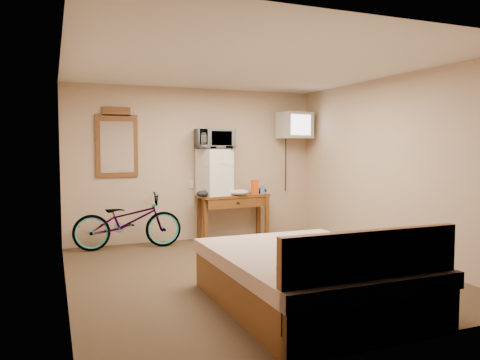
{
  "coord_description": "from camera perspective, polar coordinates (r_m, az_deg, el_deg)",
  "views": [
    {
      "loc": [
        -2.21,
        -5.17,
        1.53
      ],
      "look_at": [
        0.2,
        0.8,
        1.08
      ],
      "focal_mm": 35.0,
      "sensor_mm": 36.0,
      "label": 1
    }
  ],
  "objects": [
    {
      "name": "wall_mirror",
      "position": [
        7.5,
        -14.78,
        4.35
      ],
      "size": [
        0.64,
        0.04,
        1.08
      ],
      "color": "brown",
      "rests_on": "room"
    },
    {
      "name": "cloth_dark_b",
      "position": [
        8.03,
        2.61,
        -1.27
      ],
      "size": [
        0.19,
        0.16,
        0.09
      ],
      "primitive_type": "ellipsoid",
      "color": "black",
      "rests_on": "desk"
    },
    {
      "name": "mini_fridge",
      "position": [
        7.63,
        -3.12,
        0.95
      ],
      "size": [
        0.56,
        0.54,
        0.75
      ],
      "color": "white",
      "rests_on": "desk"
    },
    {
      "name": "desk",
      "position": [
        7.75,
        -0.74,
        -2.82
      ],
      "size": [
        1.21,
        0.57,
        0.75
      ],
      "color": "brown",
      "rests_on": "floor"
    },
    {
      "name": "cloth_dark_a",
      "position": [
        7.46,
        -4.41,
        -1.65
      ],
      "size": [
        0.26,
        0.2,
        0.1
      ],
      "primitive_type": "ellipsoid",
      "color": "black",
      "rests_on": "desk"
    },
    {
      "name": "blue_cup",
      "position": [
        7.91,
        2.75,
        -1.19
      ],
      "size": [
        0.08,
        0.08,
        0.13
      ],
      "primitive_type": "cylinder",
      "color": "#4577EC",
      "rests_on": "desk"
    },
    {
      "name": "microwave",
      "position": [
        7.62,
        -3.14,
        5.02
      ],
      "size": [
        0.6,
        0.41,
        0.33
      ],
      "primitive_type": "imported",
      "rotation": [
        0.0,
        0.0,
        -0.02
      ],
      "color": "white",
      "rests_on": "mini_fridge"
    },
    {
      "name": "bed",
      "position": [
        4.59,
        8.74,
        -11.71
      ],
      "size": [
        1.65,
        2.18,
        0.9
      ],
      "color": "brown",
      "rests_on": "floor"
    },
    {
      "name": "snack_bag",
      "position": [
        7.85,
        1.82,
        -0.84
      ],
      "size": [
        0.14,
        0.1,
        0.24
      ],
      "primitive_type": "cube",
      "rotation": [
        0.0,
        0.0,
        0.32
      ],
      "color": "#EC5315",
      "rests_on": "desk"
    },
    {
      "name": "crt_television",
      "position": [
        8.19,
        6.67,
        6.63
      ],
      "size": [
        0.58,
        0.63,
        0.45
      ],
      "color": "black",
      "rests_on": "room"
    },
    {
      "name": "cloth_cream",
      "position": [
        7.63,
        -0.08,
        -1.52
      ],
      "size": [
        0.32,
        0.24,
        0.1
      ],
      "primitive_type": "ellipsoid",
      "color": "beige",
      "rests_on": "desk"
    },
    {
      "name": "bicycle",
      "position": [
        7.28,
        -13.5,
        -4.89
      ],
      "size": [
        1.63,
        0.66,
        0.84
      ],
      "primitive_type": "imported",
      "rotation": [
        0.0,
        0.0,
        1.51
      ],
      "color": "black",
      "rests_on": "floor"
    },
    {
      "name": "room",
      "position": [
        5.63,
        1.2,
        1.12
      ],
      "size": [
        4.6,
        4.64,
        2.5
      ],
      "color": "#3E301F",
      "rests_on": "ground"
    }
  ]
}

